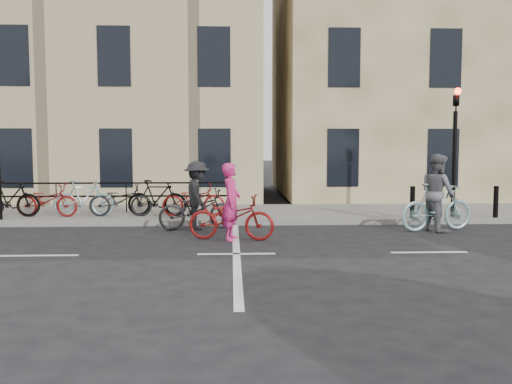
{
  "coord_description": "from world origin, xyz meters",
  "views": [
    {
      "loc": [
        -0.1,
        -11.51,
        2.28
      ],
      "look_at": [
        0.49,
        2.01,
        1.1
      ],
      "focal_mm": 40.0,
      "sensor_mm": 36.0,
      "label": 1
    }
  ],
  "objects_px": {
    "cyclist_pink": "(231,213)",
    "cyclist_dark": "(197,203)",
    "cyclist_grey": "(437,200)",
    "traffic_light": "(455,136)"
  },
  "relations": [
    {
      "from": "cyclist_pink",
      "to": "cyclist_dark",
      "type": "xyz_separation_m",
      "value": [
        -0.89,
        1.66,
        0.08
      ]
    },
    {
      "from": "cyclist_dark",
      "to": "cyclist_grey",
      "type": "bearing_deg",
      "value": -109.61
    },
    {
      "from": "traffic_light",
      "to": "cyclist_grey",
      "type": "xyz_separation_m",
      "value": [
        -1.0,
        -1.49,
        -1.65
      ]
    },
    {
      "from": "cyclist_grey",
      "to": "cyclist_dark",
      "type": "distance_m",
      "value": 6.22
    },
    {
      "from": "cyclist_grey",
      "to": "cyclist_dark",
      "type": "xyz_separation_m",
      "value": [
        -6.2,
        0.53,
        -0.1
      ]
    },
    {
      "from": "cyclist_pink",
      "to": "cyclist_grey",
      "type": "height_order",
      "value": "cyclist_grey"
    },
    {
      "from": "traffic_light",
      "to": "cyclist_grey",
      "type": "relative_size",
      "value": 1.82
    },
    {
      "from": "traffic_light",
      "to": "cyclist_dark",
      "type": "distance_m",
      "value": 7.47
    },
    {
      "from": "cyclist_pink",
      "to": "cyclist_grey",
      "type": "relative_size",
      "value": 0.99
    },
    {
      "from": "cyclist_pink",
      "to": "cyclist_grey",
      "type": "distance_m",
      "value": 5.42
    }
  ]
}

